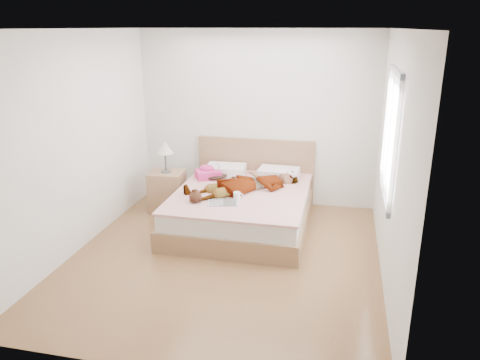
{
  "coord_description": "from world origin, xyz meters",
  "views": [
    {
      "loc": [
        1.27,
        -4.85,
        2.62
      ],
      "look_at": [
        0.0,
        0.85,
        0.7
      ],
      "focal_mm": 35.0,
      "sensor_mm": 36.0,
      "label": 1
    }
  ],
  "objects_px": {
    "woman": "(246,181)",
    "magazine": "(223,203)",
    "coffee_mug": "(237,196)",
    "bed": "(243,205)",
    "towel": "(208,173)",
    "plush_toy": "(195,196)",
    "phone": "(218,165)",
    "nightstand": "(167,188)"
  },
  "relations": [
    {
      "from": "woman",
      "to": "phone",
      "type": "distance_m",
      "value": 0.64
    },
    {
      "from": "bed",
      "to": "towel",
      "type": "height_order",
      "value": "bed"
    },
    {
      "from": "magazine",
      "to": "nightstand",
      "type": "xyz_separation_m",
      "value": [
        -1.07,
        0.83,
        -0.17
      ]
    },
    {
      "from": "woman",
      "to": "magazine",
      "type": "xyz_separation_m",
      "value": [
        -0.18,
        -0.59,
        -0.11
      ]
    },
    {
      "from": "woman",
      "to": "magazine",
      "type": "bearing_deg",
      "value": -56.15
    },
    {
      "from": "woman",
      "to": "phone",
      "type": "height_order",
      "value": "woman"
    },
    {
      "from": "phone",
      "to": "nightstand",
      "type": "height_order",
      "value": "nightstand"
    },
    {
      "from": "towel",
      "to": "magazine",
      "type": "height_order",
      "value": "towel"
    },
    {
      "from": "magazine",
      "to": "woman",
      "type": "bearing_deg",
      "value": 73.55
    },
    {
      "from": "bed",
      "to": "magazine",
      "type": "height_order",
      "value": "bed"
    },
    {
      "from": "phone",
      "to": "nightstand",
      "type": "bearing_deg",
      "value": 152.3
    },
    {
      "from": "towel",
      "to": "plush_toy",
      "type": "xyz_separation_m",
      "value": [
        0.12,
        -0.98,
        -0.0
      ]
    },
    {
      "from": "towel",
      "to": "plush_toy",
      "type": "relative_size",
      "value": 1.63
    },
    {
      "from": "phone",
      "to": "nightstand",
      "type": "distance_m",
      "value": 0.84
    },
    {
      "from": "bed",
      "to": "plush_toy",
      "type": "bearing_deg",
      "value": -129.26
    },
    {
      "from": "bed",
      "to": "woman",
      "type": "bearing_deg",
      "value": 18.6
    },
    {
      "from": "woman",
      "to": "bed",
      "type": "relative_size",
      "value": 0.81
    },
    {
      "from": "plush_toy",
      "to": "nightstand",
      "type": "height_order",
      "value": "nightstand"
    },
    {
      "from": "woman",
      "to": "bed",
      "type": "bearing_deg",
      "value": -111.1
    },
    {
      "from": "magazine",
      "to": "towel",
      "type": "bearing_deg",
      "value": 116.28
    },
    {
      "from": "towel",
      "to": "coffee_mug",
      "type": "distance_m",
      "value": 1.02
    },
    {
      "from": "woman",
      "to": "coffee_mug",
      "type": "bearing_deg",
      "value": -43.39
    },
    {
      "from": "magazine",
      "to": "plush_toy",
      "type": "height_order",
      "value": "plush_toy"
    },
    {
      "from": "bed",
      "to": "coffee_mug",
      "type": "xyz_separation_m",
      "value": [
        0.01,
        -0.42,
        0.29
      ]
    },
    {
      "from": "bed",
      "to": "nightstand",
      "type": "distance_m",
      "value": 1.23
    },
    {
      "from": "magazine",
      "to": "plush_toy",
      "type": "bearing_deg",
      "value": -177.34
    },
    {
      "from": "towel",
      "to": "phone",
      "type": "bearing_deg",
      "value": 9.92
    },
    {
      "from": "woman",
      "to": "nightstand",
      "type": "relative_size",
      "value": 1.6
    },
    {
      "from": "bed",
      "to": "coffee_mug",
      "type": "distance_m",
      "value": 0.51
    },
    {
      "from": "phone",
      "to": "bed",
      "type": "xyz_separation_m",
      "value": [
        0.46,
        -0.41,
        -0.42
      ]
    },
    {
      "from": "phone",
      "to": "magazine",
      "type": "distance_m",
      "value": 1.06
    },
    {
      "from": "magazine",
      "to": "coffee_mug",
      "type": "xyz_separation_m",
      "value": [
        0.15,
        0.16,
        0.04
      ]
    },
    {
      "from": "woman",
      "to": "magazine",
      "type": "height_order",
      "value": "woman"
    },
    {
      "from": "phone",
      "to": "plush_toy",
      "type": "height_order",
      "value": "phone"
    },
    {
      "from": "nightstand",
      "to": "magazine",
      "type": "bearing_deg",
      "value": -37.86
    },
    {
      "from": "phone",
      "to": "plush_toy",
      "type": "xyz_separation_m",
      "value": [
        -0.03,
        -1.01,
        -0.12
      ]
    },
    {
      "from": "bed",
      "to": "nightstand",
      "type": "relative_size",
      "value": 1.98
    },
    {
      "from": "bed",
      "to": "plush_toy",
      "type": "height_order",
      "value": "bed"
    },
    {
      "from": "phone",
      "to": "towel",
      "type": "distance_m",
      "value": 0.19
    },
    {
      "from": "plush_toy",
      "to": "coffee_mug",
      "type": "bearing_deg",
      "value": 19.58
    },
    {
      "from": "woman",
      "to": "coffee_mug",
      "type": "distance_m",
      "value": 0.44
    },
    {
      "from": "phone",
      "to": "magazine",
      "type": "xyz_separation_m",
      "value": [
        0.32,
        -0.99,
        -0.18
      ]
    }
  ]
}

